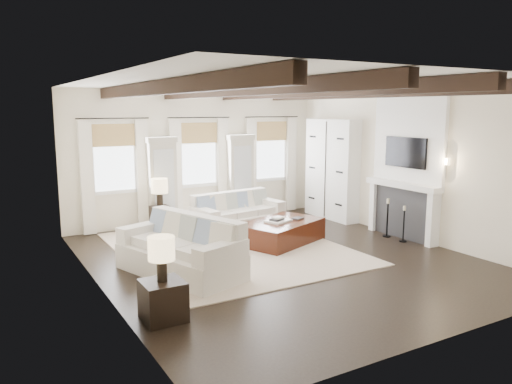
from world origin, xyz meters
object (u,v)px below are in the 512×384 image
side_table_back (161,220)px  ottoman (281,232)px  sofa_back (237,216)px  sofa_left (183,251)px  side_table_front (163,301)px

side_table_back → ottoman: bearing=-48.0°
sofa_back → side_table_back: size_ratio=3.59×
sofa_left → side_table_back: bearing=78.0°
sofa_back → side_table_back: bearing=153.9°
sofa_left → ottoman: 2.62m
side_table_back → side_table_front: bearing=-109.0°
sofa_back → sofa_left: bearing=-135.3°
sofa_left → side_table_front: bearing=-119.9°
sofa_left → side_table_back: size_ratio=4.09×
sofa_back → sofa_left: sofa_left is taller
side_table_back → sofa_back: bearing=-26.1°
sofa_left → side_table_back: sofa_left is taller
sofa_left → side_table_back: (0.61, 2.89, -0.09)m
ottoman → side_table_front: bearing=-166.0°
sofa_back → side_table_front: (-3.10, -3.77, -0.10)m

